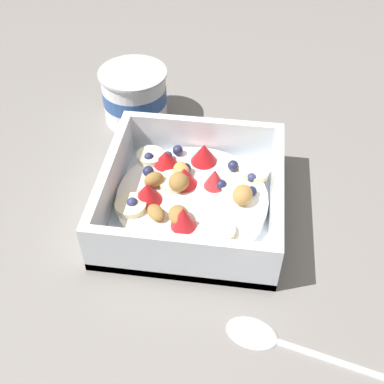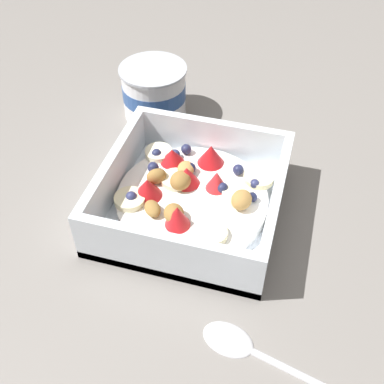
{
  "view_description": "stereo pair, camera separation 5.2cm",
  "coord_description": "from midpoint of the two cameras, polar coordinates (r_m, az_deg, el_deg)",
  "views": [
    {
      "loc": [
        -0.37,
        -0.04,
        0.4
      ],
      "look_at": [
        -0.01,
        0.01,
        0.03
      ],
      "focal_mm": 44.95,
      "sensor_mm": 36.0,
      "label": 1
    },
    {
      "loc": [
        -0.36,
        -0.09,
        0.4
      ],
      "look_at": [
        -0.01,
        0.01,
        0.03
      ],
      "focal_mm": 44.95,
      "sensor_mm": 36.0,
      "label": 2
    }
  ],
  "objects": [
    {
      "name": "ground_plane",
      "position": [
        0.55,
        -1.38,
        -1.72
      ],
      "size": [
        2.4,
        2.4,
        0.0
      ],
      "primitive_type": "plane",
      "color": "gray"
    },
    {
      "name": "fruit_bowl",
      "position": [
        0.53,
        -2.92,
        -0.71
      ],
      "size": [
        0.19,
        0.19,
        0.06
      ],
      "color": "white",
      "rests_on": "ground"
    },
    {
      "name": "spoon",
      "position": [
        0.45,
        7.15,
        -17.31
      ],
      "size": [
        0.06,
        0.17,
        0.01
      ],
      "color": "silver",
      "rests_on": "ground"
    },
    {
      "name": "yogurt_cup",
      "position": [
        0.66,
        -9.12,
        11.17
      ],
      "size": [
        0.09,
        0.09,
        0.07
      ],
      "color": "white",
      "rests_on": "ground"
    }
  ]
}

